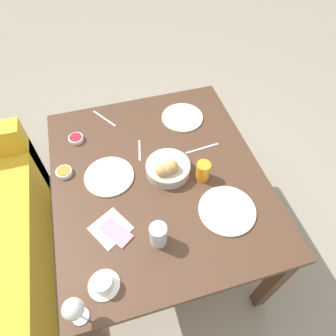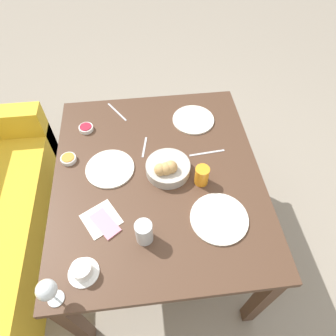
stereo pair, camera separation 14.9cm
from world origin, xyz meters
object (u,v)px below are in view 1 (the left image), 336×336
fork_silver (202,148)px  napkin (111,228)px  plate_near_right (182,117)px  jam_bowl_berry (76,139)px  bread_basket (168,168)px  plate_near_left (227,210)px  water_tumbler (158,235)px  juice_glass (203,171)px  plate_far_center (109,176)px  spoon_coffee (140,150)px  jam_bowl_honey (64,172)px  wine_glass (73,309)px  coffee_cup (103,283)px  knife_silver (104,118)px  cell_phone (116,232)px

fork_silver → napkin: (-0.33, 0.55, 0.00)m
plate_near_right → jam_bowl_berry: bearing=90.7°
bread_basket → jam_bowl_berry: (0.35, 0.42, -0.02)m
plate_near_left → water_tumbler: (-0.05, 0.34, 0.05)m
water_tumbler → juice_glass: bearing=-47.9°
plate_far_center → fork_silver: (0.05, -0.51, -0.00)m
plate_near_left → spoon_coffee: 0.56m
jam_bowl_honey → spoon_coffee: size_ratio=0.56×
water_tumbler → spoon_coffee: water_tumbler is taller
wine_glass → napkin: size_ratio=0.77×
coffee_cup → spoon_coffee: (0.64, -0.29, -0.03)m
fork_silver → plate_far_center: bearing=95.6°
fork_silver → wine_glass: bearing=132.4°
coffee_cup → knife_silver: 0.95m
coffee_cup → fork_silver: (0.57, -0.61, -0.03)m
wine_glass → spoon_coffee: 0.84m
knife_silver → spoon_coffee: 0.33m
plate_far_center → spoon_coffee: (0.13, -0.18, -0.00)m
plate_near_right → jam_bowl_berry: 0.61m
fork_silver → napkin: bearing=121.0°
cell_phone → jam_bowl_berry: bearing=10.5°
coffee_cup → spoon_coffee: 0.71m
fork_silver → knife_silver: (0.38, 0.47, 0.00)m
coffee_cup → cell_phone: size_ratio=0.76×
juice_glass → spoon_coffee: (0.26, 0.26, -0.05)m
jam_bowl_honey → fork_silver: size_ratio=0.41×
plate_far_center → water_tumbler: bearing=-159.1°
coffee_cup → napkin: coffee_cup is taller
plate_near_left → juice_glass: size_ratio=2.57×
bread_basket → spoon_coffee: (0.19, 0.10, -0.04)m
bread_basket → coffee_cup: bearing=139.5°
plate_far_center → fork_silver: plate_far_center is taller
plate_near_left → cell_phone: (0.03, 0.51, -0.00)m
spoon_coffee → fork_silver: bearing=-103.6°
plate_far_center → jam_bowl_berry: jam_bowl_berry is taller
water_tumbler → knife_silver: (0.82, 0.11, -0.06)m
napkin → plate_near_right: bearing=-41.5°
water_tumbler → napkin: 0.23m
plate_far_center → juice_glass: (-0.13, -0.45, 0.05)m
coffee_cup → fork_silver: size_ratio=0.65×
knife_silver → coffee_cup: bearing=171.4°
plate_near_left → cell_phone: 0.51m
knife_silver → spoon_coffee: bearing=-154.1°
plate_near_left → knife_silver: size_ratio=1.58×
plate_far_center → cell_phone: size_ratio=1.49×
bread_basket → juice_glass: (-0.07, -0.16, 0.01)m
fork_silver → juice_glass: bearing=159.8°
bread_basket → spoon_coffee: bearing=29.3°
juice_glass → wine_glass: size_ratio=0.66×
bread_basket → jam_bowl_honey: 0.52m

